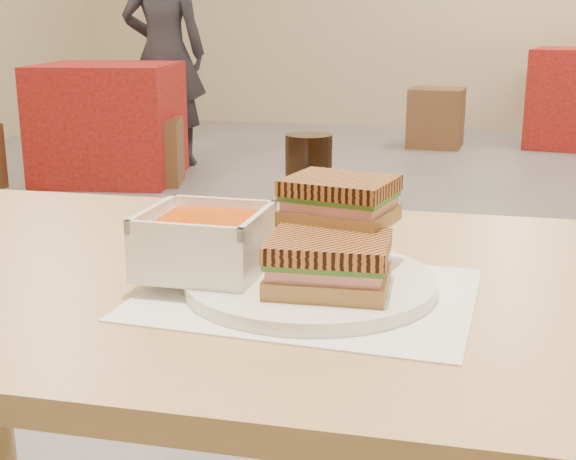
% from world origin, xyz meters
% --- Properties ---
extents(main_table, '(1.22, 0.73, 0.75)m').
position_xyz_m(main_table, '(-0.08, -1.95, 0.64)').
color(main_table, tan).
rests_on(main_table, ground).
extents(tray_liner, '(0.37, 0.29, 0.00)m').
position_xyz_m(tray_liner, '(0.03, -2.01, 0.75)').
color(tray_liner, white).
rests_on(tray_liner, main_table).
extents(plate, '(0.28, 0.28, 0.02)m').
position_xyz_m(plate, '(0.03, -2.00, 0.76)').
color(plate, white).
rests_on(plate, tray_liner).
extents(soup_bowl, '(0.13, 0.13, 0.07)m').
position_xyz_m(soup_bowl, '(-0.09, -2.00, 0.80)').
color(soup_bowl, white).
rests_on(soup_bowl, plate).
extents(panini_lower, '(0.13, 0.11, 0.06)m').
position_xyz_m(panini_lower, '(0.06, -2.03, 0.80)').
color(panini_lower, olive).
rests_on(panini_lower, plate).
extents(panini_upper, '(0.13, 0.12, 0.05)m').
position_xyz_m(panini_upper, '(0.06, -1.94, 0.84)').
color(panini_upper, olive).
rests_on(panini_upper, panini_lower).
extents(cola_glass, '(0.07, 0.07, 0.14)m').
position_xyz_m(cola_glass, '(-0.02, -1.76, 0.82)').
color(cola_glass, black).
rests_on(cola_glass, main_table).
extents(bg_table_0, '(1.00, 1.00, 0.76)m').
position_xyz_m(bg_table_0, '(-2.21, 1.91, 0.38)').
color(bg_table_0, maroon).
rests_on(bg_table_0, ground).
extents(bg_chair_0r, '(0.46, 0.46, 0.42)m').
position_xyz_m(bg_chair_0r, '(-1.88, 1.84, 0.21)').
color(bg_chair_0r, brown).
rests_on(bg_chair_0r, ground).
extents(bg_chair_2l, '(0.46, 0.46, 0.49)m').
position_xyz_m(bg_chair_2l, '(-0.20, 3.84, 0.24)').
color(bg_chair_2l, brown).
rests_on(bg_chair_2l, ground).
extents(patron_a, '(0.66, 0.51, 1.61)m').
position_xyz_m(patron_a, '(-2.06, 2.51, 0.81)').
color(patron_a, black).
rests_on(patron_a, ground).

